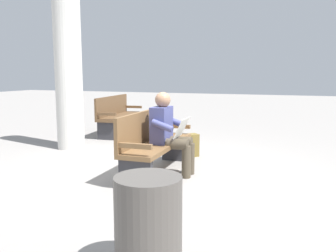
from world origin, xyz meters
name	(u,v)px	position (x,y,z in m)	size (l,w,h in m)	color
ground_plane	(158,173)	(0.00, 0.00, 0.00)	(40.00, 40.00, 0.00)	gray
bench_near	(154,142)	(0.00, -0.07, 0.46)	(1.81, 0.53, 0.90)	brown
person_seated	(169,131)	(-0.01, 0.16, 0.63)	(0.58, 0.58, 1.18)	#474C84
backpack	(189,145)	(-1.17, 0.11, 0.19)	(0.33, 0.33, 0.39)	brown
bench_far	(118,115)	(-2.83, -2.19, 0.46)	(1.84, 0.67, 0.90)	brown
support_pillar	(68,60)	(-1.04, -2.24, 1.69)	(0.51, 0.51, 3.38)	silver
trash_bin	(148,225)	(2.45, 0.92, 0.36)	(0.49, 0.49, 0.72)	#514C47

